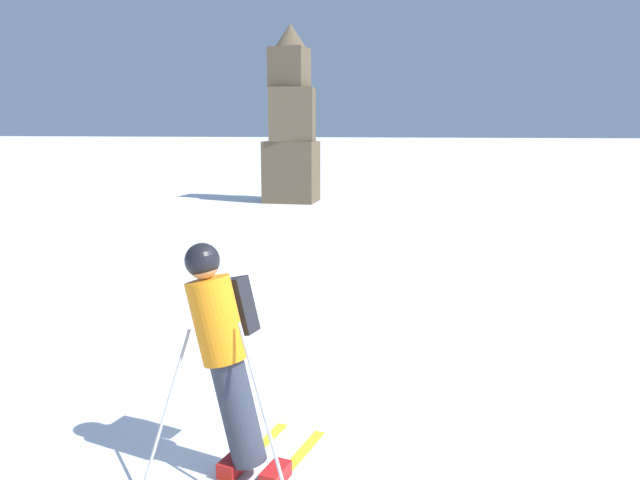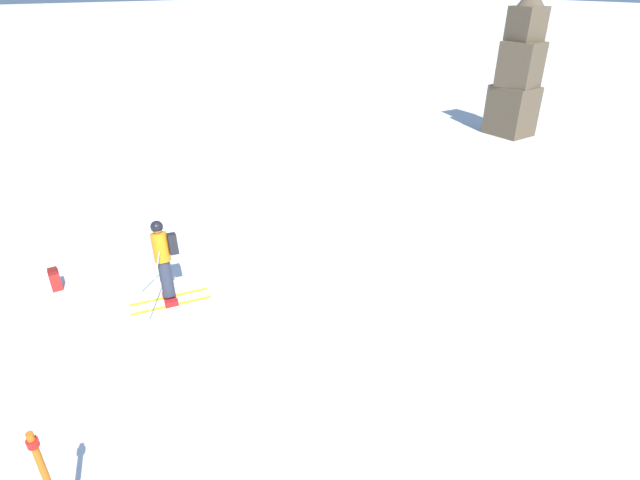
{
  "view_description": "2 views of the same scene",
  "coord_description": "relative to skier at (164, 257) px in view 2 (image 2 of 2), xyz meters",
  "views": [
    {
      "loc": [
        0.1,
        -4.13,
        2.62
      ],
      "look_at": [
        -1.56,
        4.0,
        1.11
      ],
      "focal_mm": 35.0,
      "sensor_mm": 36.0,
      "label": 1
    },
    {
      "loc": [
        8.08,
        -2.49,
        6.35
      ],
      "look_at": [
        -0.28,
        3.35,
        0.94
      ],
      "focal_mm": 28.0,
      "sensor_mm": 36.0,
      "label": 2
    }
  ],
  "objects": [
    {
      "name": "spare_backpack",
      "position": [
        -1.76,
        -2.02,
        -0.76
      ],
      "size": [
        0.31,
        0.24,
        0.5
      ],
      "rotation": [
        0.0,
        0.0,
        6.23
      ],
      "color": "#AD231E",
      "rests_on": "ground"
    },
    {
      "name": "skier",
      "position": [
        0.0,
        0.0,
        0.0
      ],
      "size": [
        1.27,
        1.76,
        1.82
      ],
      "rotation": [
        0.0,
        0.0,
        -0.2
      ],
      "color": "yellow",
      "rests_on": "ground"
    },
    {
      "name": "rock_pillar",
      "position": [
        -3.77,
        17.12,
        1.53
      ],
      "size": [
        1.78,
        1.56,
        6.06
      ],
      "color": "brown",
      "rests_on": "ground"
    },
    {
      "name": "ground_plane",
      "position": [
        1.48,
        -0.07,
        -1.0
      ],
      "size": [
        300.0,
        300.0,
        0.0
      ],
      "primitive_type": "plane",
      "color": "white"
    }
  ]
}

